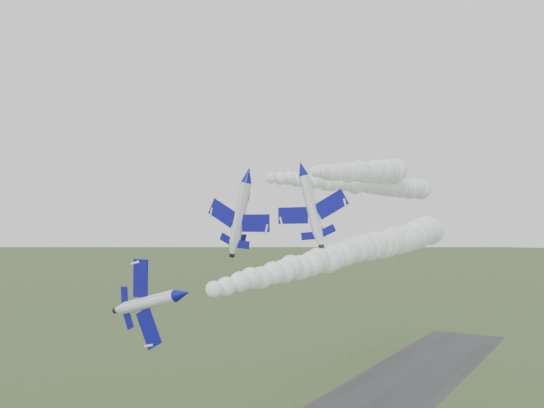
{
  "coord_description": "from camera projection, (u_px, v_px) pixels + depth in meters",
  "views": [
    {
      "loc": [
        45.63,
        -56.74,
        38.09
      ],
      "look_at": [
        3.48,
        16.83,
        40.89
      ],
      "focal_mm": 40.0,
      "sensor_mm": 36.0,
      "label": 1
    }
  ],
  "objects": [
    {
      "name": "jet_lead",
      "position": [
        182.0,
        294.0,
        60.72
      ],
      "size": [
        3.72,
        11.33,
        9.09
      ],
      "rotation": [
        0.0,
        1.33,
        -0.08
      ],
      "color": "white"
    },
    {
      "name": "smoke_trail_jet_lead",
      "position": [
        353.0,
        252.0,
        89.68
      ],
      "size": [
        10.44,
        66.84,
        5.27
      ],
      "primitive_type": null,
      "rotation": [
        0.0,
        0.0,
        -0.08
      ],
      "color": "white"
    },
    {
      "name": "jet_pair_left",
      "position": [
        247.0,
        174.0,
        92.08
      ],
      "size": [
        11.62,
        14.26,
        4.25
      ],
      "rotation": [
        0.0,
        0.24,
        -0.09
      ],
      "color": "white"
    },
    {
      "name": "smoke_trail_jet_pair_left",
      "position": [
        364.0,
        185.0,
        125.98
      ],
      "size": [
        11.49,
        74.42,
        5.01
      ],
      "primitive_type": null,
      "rotation": [
        0.0,
        0.0,
        -0.09
      ],
      "color": "white"
    },
    {
      "name": "jet_pair_right",
      "position": [
        302.0,
        169.0,
        87.96
      ],
      "size": [
        10.62,
        13.07,
        3.96
      ],
      "rotation": [
        0.0,
        -0.26,
        0.09
      ],
      "color": "white"
    },
    {
      "name": "smoke_trail_jet_pair_right",
      "position": [
        364.0,
        172.0,
        114.36
      ],
      "size": [
        9.86,
        52.65,
        5.2
      ],
      "primitive_type": null,
      "rotation": [
        0.0,
        0.0,
        0.09
      ],
      "color": "white"
    }
  ]
}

